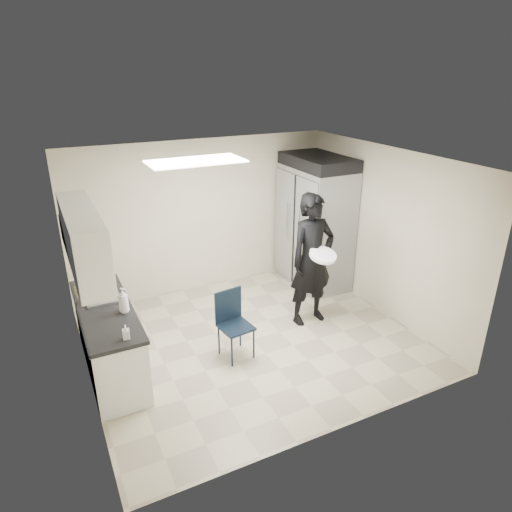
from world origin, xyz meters
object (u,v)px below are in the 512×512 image
folding_chair (236,327)px  lower_counter (109,341)px  man_tuxedo (312,260)px  commercial_fridge (315,227)px

folding_chair → lower_counter: bearing=156.3°
folding_chair → man_tuxedo: bearing=7.4°
commercial_fridge → man_tuxedo: commercial_fridge is taller
commercial_fridge → folding_chair: size_ratio=2.31×
commercial_fridge → lower_counter: bearing=-164.1°
lower_counter → commercial_fridge: 3.98m
lower_counter → folding_chair: 1.63m
lower_counter → man_tuxedo: bearing=-1.4°
lower_counter → man_tuxedo: (2.99, -0.07, 0.58)m
lower_counter → folding_chair: bearing=-16.1°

